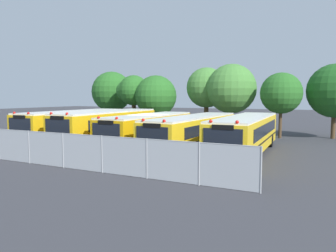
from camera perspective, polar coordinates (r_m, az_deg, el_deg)
name	(u,v)px	position (r m, az deg, el deg)	size (l,w,h in m)	color
ground_plane	(149,146)	(24.26, -3.38, -3.61)	(160.00, 160.00, 0.00)	#38383D
school_bus_0	(74,124)	(28.24, -16.29, 0.31)	(2.78, 11.12, 2.68)	yellow
school_bus_1	(109,126)	(25.89, -10.48, 0.07)	(2.72, 11.26, 2.73)	yellow
school_bus_2	(149,129)	(24.09, -3.46, -0.48)	(2.55, 10.56, 2.52)	#EAA80C
school_bus_3	(194,131)	(22.50, 4.56, -0.90)	(2.68, 11.73, 2.51)	yellow
school_bus_4	(246,133)	(21.29, 13.63, -1.27)	(2.73, 11.59, 2.59)	yellow
tree_0	(112,91)	(40.00, -9.89, 6.06)	(4.88, 4.88, 6.77)	#4C3823
tree_1	(132,91)	(35.71, -6.40, 6.19)	(3.62, 3.31, 6.07)	#4C3823
tree_2	(157,95)	(34.27, -2.04, 5.45)	(4.38, 4.38, 5.98)	#4C3823
tree_3	(208,88)	(33.91, 7.04, 6.62)	(4.16, 4.16, 6.75)	#4C3823
tree_4	(230,90)	(32.49, 10.86, 6.33)	(4.96, 4.85, 6.92)	#4C3823
tree_5	(280,93)	(30.55, 19.23, 5.59)	(3.69, 3.69, 5.88)	#4C3823
tree_6	(335,91)	(32.13, 27.40, 5.47)	(4.77, 4.77, 6.63)	#4C3823
chainlink_fence	(63,150)	(17.69, -18.08, -4.01)	(20.25, 0.07, 1.84)	#9EA0A3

